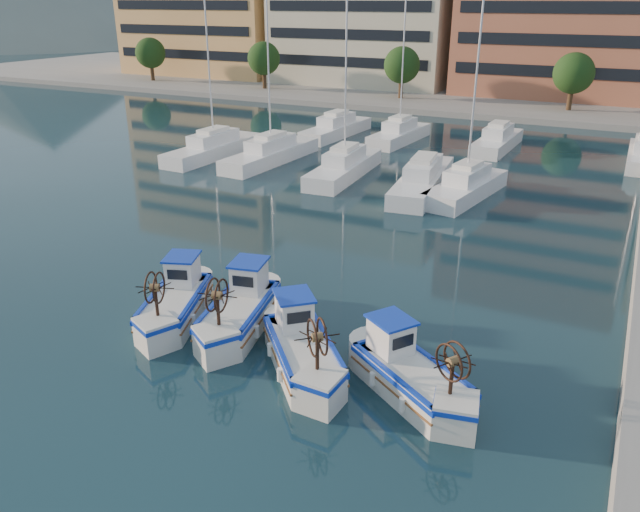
{
  "coord_description": "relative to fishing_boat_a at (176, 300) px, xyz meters",
  "views": [
    {
      "loc": [
        10.56,
        -14.85,
        11.11
      ],
      "look_at": [
        0.06,
        5.78,
        1.5
      ],
      "focal_mm": 35.0,
      "sensor_mm": 36.0,
      "label": 1
    }
  ],
  "objects": [
    {
      "name": "fishing_boat_a",
      "position": [
        0.0,
        0.0,
        0.0
      ],
      "size": [
        3.09,
        4.45,
        2.69
      ],
      "rotation": [
        0.0,
        0.0,
        0.36
      ],
      "color": "silver",
      "rests_on": "ground"
    },
    {
      "name": "fishing_boat_b",
      "position": [
        2.52,
        0.48,
        0.03
      ],
      "size": [
        2.72,
        4.59,
        2.78
      ],
      "rotation": [
        0.0,
        0.0,
        0.22
      ],
      "color": "silver",
      "rests_on": "ground"
    },
    {
      "name": "hill_west",
      "position": [
        -136.43,
        108.84,
        -0.74
      ],
      "size": [
        180.0,
        180.0,
        60.0
      ],
      "primitive_type": "cone",
      "color": "slate",
      "rests_on": "ground"
    },
    {
      "name": "fishing_boat_c",
      "position": [
        5.77,
        -0.85,
        0.01
      ],
      "size": [
        4.12,
        4.27,
        2.73
      ],
      "rotation": [
        0.0,
        0.0,
        0.74
      ],
      "color": "silver",
      "rests_on": "ground"
    },
    {
      "name": "yacht_marina",
      "position": [
        0.64,
        26.92,
        -0.21
      ],
      "size": [
        40.0,
        22.93,
        11.5
      ],
      "color": "white",
      "rests_on": "ground"
    },
    {
      "name": "fishing_boat_d",
      "position": [
        9.31,
        -0.63,
        -0.01
      ],
      "size": [
        4.33,
        3.67,
        2.65
      ],
      "rotation": [
        0.0,
        0.0,
        0.99
      ],
      "color": "silver",
      "rests_on": "ground"
    },
    {
      "name": "ground",
      "position": [
        3.57,
        -1.16,
        -0.74
      ],
      "size": [
        300.0,
        300.0,
        0.0
      ],
      "primitive_type": "plane",
      "color": "#1B3D48",
      "rests_on": "ground"
    }
  ]
}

